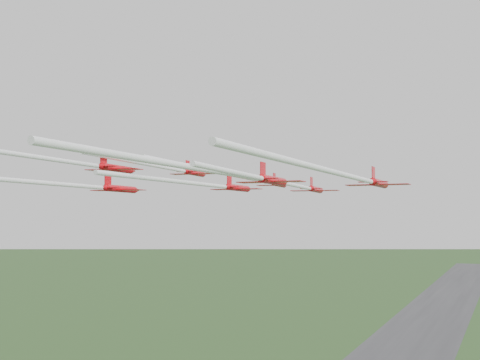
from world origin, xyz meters
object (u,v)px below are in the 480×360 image
at_px(jet_lead, 254,179).
at_px(jet_row4_left, 45,158).
at_px(jet_row3_right, 355,177).
at_px(jet_row3_left, 54,184).
at_px(jet_row4_right, 239,175).
at_px(jet_row2_right, 295,185).
at_px(jet_row2_left, 175,169).
at_px(jet_row3_mid, 214,185).

bearing_deg(jet_lead, jet_row4_left, -106.82).
distance_m(jet_lead, jet_row3_right, 32.68).
height_order(jet_row3_left, jet_row4_left, jet_row4_left).
bearing_deg(jet_row4_left, jet_row4_right, 18.45).
height_order(jet_row2_right, jet_row3_right, jet_row3_right).
relative_size(jet_row2_left, jet_row3_right, 0.74).
height_order(jet_lead, jet_row3_left, jet_lead).
bearing_deg(jet_row2_right, jet_row4_left, -124.85).
height_order(jet_row3_right, jet_row4_right, jet_row3_right).
bearing_deg(jet_row4_right, jet_row2_left, 130.84).
distance_m(jet_row2_right, jet_row3_left, 35.45).
relative_size(jet_row3_mid, jet_row4_left, 0.72).
bearing_deg(jet_row3_right, jet_row4_left, -148.89).
relative_size(jet_row3_left, jet_row3_mid, 1.63).
xyz_separation_m(jet_row2_left, jet_row4_left, (3.38, -34.89, -1.39)).
distance_m(jet_lead, jet_row4_left, 42.73).
bearing_deg(jet_lead, jet_row2_right, -45.73).
bearing_deg(jet_lead, jet_row3_mid, -91.01).
distance_m(jet_row2_right, jet_row3_right, 19.02).
relative_size(jet_row2_left, jet_row4_left, 0.74).
xyz_separation_m(jet_lead, jet_row2_right, (10.49, -8.80, -1.69)).
bearing_deg(jet_row4_left, jet_row3_mid, 62.62).
xyz_separation_m(jet_lead, jet_row3_left, (-19.74, -27.32, -1.71)).
distance_m(jet_row3_left, jet_row4_left, 18.70).
relative_size(jet_row2_left, jet_row3_left, 0.64).
relative_size(jet_row3_right, jet_row4_left, 1.01).
xyz_separation_m(jet_row3_mid, jet_row4_right, (10.67, -14.77, 0.25)).
distance_m(jet_row2_right, jet_row3_mid, 13.09).
distance_m(jet_row2_left, jet_row4_left, 35.08).
xyz_separation_m(jet_lead, jet_row4_right, (12.18, -33.09, -1.74)).
bearing_deg(jet_row2_right, jet_lead, 134.61).
bearing_deg(jet_row3_left, jet_row4_right, -14.00).
relative_size(jet_row2_right, jet_row4_right, 1.18).
xyz_separation_m(jet_row2_left, jet_row3_mid, (13.12, -11.28, -3.59)).
height_order(jet_row2_right, jet_row3_mid, jet_row2_right).
xyz_separation_m(jet_row4_left, jet_row4_right, (20.40, 8.84, -1.94)).
bearing_deg(jet_row3_left, jet_row2_left, 64.39).
height_order(jet_row3_right, jet_row4_left, jet_row4_left).
bearing_deg(jet_row3_mid, jet_row3_left, -158.21).
xyz_separation_m(jet_lead, jet_row2_left, (-11.61, -7.04, 1.59)).
height_order(jet_row2_left, jet_row3_right, jet_row2_left).
distance_m(jet_row3_mid, jet_row4_right, 18.22).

